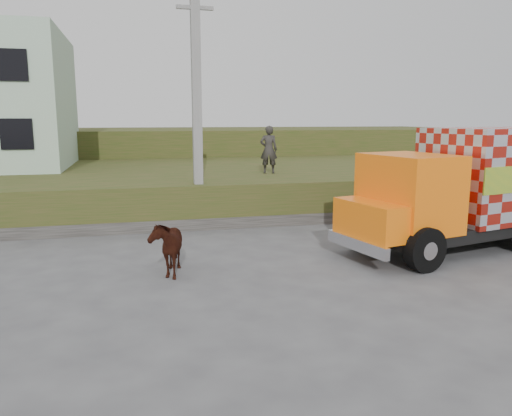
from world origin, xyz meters
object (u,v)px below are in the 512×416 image
object	(u,v)px
utility_pole	(197,107)
pedestrian	(269,150)
cow	(166,246)
cargo_truck	(478,187)

from	to	relation	value
utility_pole	pedestrian	bearing A→B (deg)	39.62
utility_pole	cow	xyz separation A→B (m)	(-1.43, -5.04, -3.39)
utility_pole	cargo_truck	size ratio (longest dim) A/B	0.99
cow	pedestrian	bearing A→B (deg)	66.14
cargo_truck	pedestrian	bearing A→B (deg)	107.80
cargo_truck	cow	distance (m)	8.97
cow	pedestrian	size ratio (longest dim) A/B	0.85
pedestrian	utility_pole	bearing A→B (deg)	54.24
utility_pole	cow	world-z (taller)	utility_pole
utility_pole	cow	distance (m)	6.24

